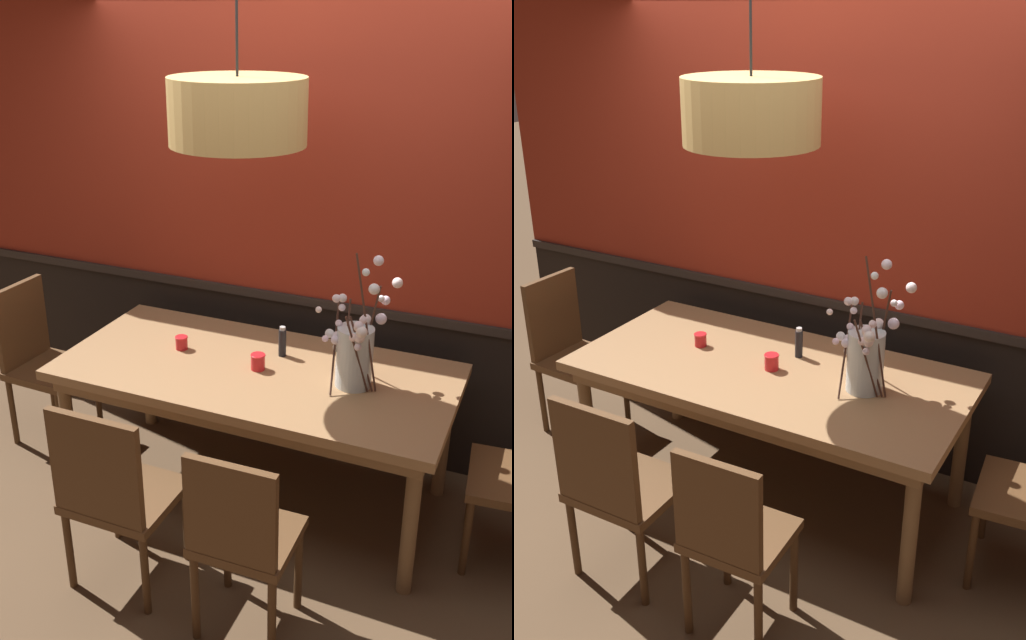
% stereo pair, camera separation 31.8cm
% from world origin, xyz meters
% --- Properties ---
extents(ground_plane, '(24.00, 24.00, 0.00)m').
position_xyz_m(ground_plane, '(0.00, 0.00, 0.00)').
color(ground_plane, brown).
extents(back_wall, '(4.58, 0.14, 2.65)m').
position_xyz_m(back_wall, '(0.00, 0.69, 1.32)').
color(back_wall, black).
rests_on(back_wall, ground).
extents(dining_table, '(2.02, 0.97, 0.77)m').
position_xyz_m(dining_table, '(0.00, 0.00, 0.69)').
color(dining_table, '#997047').
rests_on(dining_table, ground).
extents(chair_near_side_right, '(0.41, 0.39, 0.92)m').
position_xyz_m(chair_near_side_right, '(0.34, -0.92, 0.52)').
color(chair_near_side_right, brown).
rests_on(chair_near_side_right, ground).
extents(chair_head_west_end, '(0.44, 0.43, 0.98)m').
position_xyz_m(chair_head_west_end, '(-1.44, 0.03, 0.54)').
color(chair_head_west_end, brown).
rests_on(chair_head_west_end, ground).
extents(chair_far_side_left, '(0.43, 0.42, 0.99)m').
position_xyz_m(chair_far_side_left, '(-0.34, 0.93, 0.55)').
color(chair_far_side_left, brown).
rests_on(chair_far_side_left, ground).
extents(chair_near_side_left, '(0.46, 0.44, 0.95)m').
position_xyz_m(chair_near_side_left, '(-0.29, -0.88, 0.53)').
color(chair_near_side_left, brown).
rests_on(chair_near_side_left, ground).
extents(chair_far_side_right, '(0.44, 0.45, 0.93)m').
position_xyz_m(chair_far_side_right, '(0.34, 0.88, 0.52)').
color(chair_far_side_right, brown).
rests_on(chair_far_side_right, ground).
extents(vase_with_blossoms, '(0.36, 0.35, 0.71)m').
position_xyz_m(vase_with_blossoms, '(0.51, 0.02, 0.95)').
color(vase_with_blossoms, silver).
rests_on(vase_with_blossoms, dining_table).
extents(candle_holder_nearer_center, '(0.08, 0.08, 0.08)m').
position_xyz_m(candle_holder_nearer_center, '(0.02, -0.01, 0.82)').
color(candle_holder_nearer_center, red).
rests_on(candle_holder_nearer_center, dining_table).
extents(candle_holder_nearer_edge, '(0.07, 0.07, 0.07)m').
position_xyz_m(candle_holder_nearer_edge, '(-0.46, 0.04, 0.81)').
color(candle_holder_nearer_edge, red).
rests_on(candle_holder_nearer_edge, dining_table).
extents(condiment_bottle, '(0.04, 0.04, 0.17)m').
position_xyz_m(condiment_bottle, '(0.07, 0.18, 0.85)').
color(condiment_bottle, black).
rests_on(condiment_bottle, dining_table).
extents(pendant_lamp, '(0.62, 0.62, 0.75)m').
position_xyz_m(pendant_lamp, '(-0.07, -0.04, 2.04)').
color(pendant_lamp, tan).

